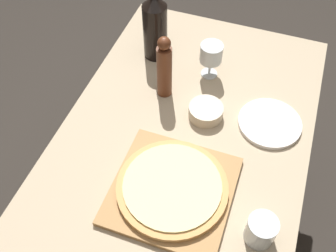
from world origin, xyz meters
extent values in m
plane|color=#2D2823|center=(0.00, 0.00, 0.00)|extent=(12.00, 12.00, 0.00)
cube|color=tan|center=(0.00, 0.00, 0.75)|extent=(0.80, 1.28, 0.03)
cylinder|color=brown|center=(-0.34, 0.58, 0.37)|extent=(0.06, 0.06, 0.74)
cylinder|color=brown|center=(0.34, 0.58, 0.37)|extent=(0.06, 0.06, 0.74)
cube|color=#A87A47|center=(0.03, -0.19, 0.78)|extent=(0.35, 0.35, 0.02)
cylinder|color=tan|center=(0.03, -0.19, 0.79)|extent=(0.33, 0.33, 0.02)
cylinder|color=beige|center=(0.03, -0.19, 0.81)|extent=(0.29, 0.29, 0.01)
cylinder|color=black|center=(-0.22, 0.35, 0.88)|extent=(0.09, 0.09, 0.22)
cone|color=black|center=(-0.22, 0.35, 1.01)|extent=(0.09, 0.09, 0.04)
cylinder|color=#5B2D19|center=(-0.12, 0.18, 0.87)|extent=(0.05, 0.05, 0.20)
sphere|color=#5B2D19|center=(-0.12, 0.18, 0.99)|extent=(0.04, 0.04, 0.04)
cylinder|color=silver|center=(0.00, 0.32, 0.77)|extent=(0.06, 0.06, 0.00)
cylinder|color=silver|center=(0.00, 0.32, 0.80)|extent=(0.01, 0.01, 0.06)
cylinder|color=silver|center=(0.00, 0.32, 0.87)|extent=(0.08, 0.08, 0.07)
cylinder|color=beige|center=(0.04, 0.12, 0.79)|extent=(0.12, 0.12, 0.04)
cylinder|color=silver|center=(0.30, -0.25, 0.81)|extent=(0.08, 0.08, 0.09)
cylinder|color=white|center=(0.26, 0.15, 0.77)|extent=(0.21, 0.21, 0.01)
camera|label=1|loc=(0.21, -0.72, 1.80)|focal=42.00mm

